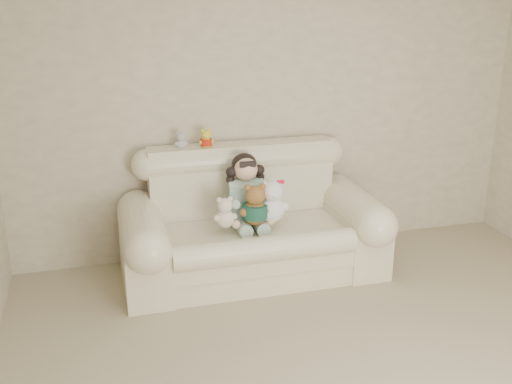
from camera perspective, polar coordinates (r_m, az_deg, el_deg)
The scene contains 8 objects.
wall_back at distance 5.19m, azimuth 1.62°, elevation 8.16°, with size 4.50×4.50×0.00m, color #A39581.
sofa at distance 4.85m, azimuth -0.31°, elevation -2.26°, with size 2.10×0.95×1.03m, color #FFF0CD, non-canonical shape.
seated_child at distance 4.85m, azimuth -0.98°, elevation 0.28°, with size 0.36×0.44×0.60m, color #357A5C, non-canonical shape.
brown_teddy at distance 4.65m, azimuth -0.09°, elevation -0.82°, with size 0.25×0.19×0.39m, color brown, non-canonical shape.
white_cat at distance 4.70m, azimuth 1.55°, elevation -0.46°, with size 0.27×0.20×0.41m, color white, non-canonical shape.
cream_teddy at distance 4.62m, azimuth -2.97°, elevation -1.66°, with size 0.19×0.14×0.29m, color white, non-canonical shape.
yellow_mini_bear at distance 4.93m, azimuth -4.75°, elevation 5.20°, with size 0.12×0.09×0.19m, color yellow, non-canonical shape.
grey_mini_plush at distance 4.92m, azimuth -7.11°, elevation 5.00°, with size 0.11×0.09×0.17m, color #AAAAB0, non-canonical shape.
Camera 1 is at (-1.49, -2.38, 2.26)m, focal length 42.25 mm.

